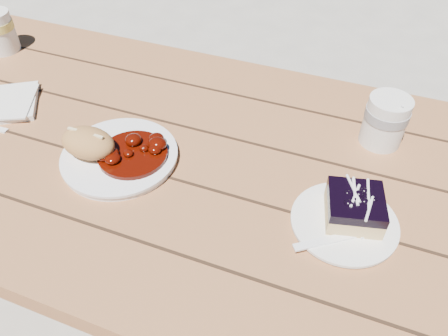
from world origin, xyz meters
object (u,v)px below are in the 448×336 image
(main_plate, at_px, (120,157))
(coffee_cup, at_px, (385,121))
(blueberry_cake, at_px, (355,207))
(dessert_plate, at_px, (344,223))
(picnic_table, at_px, (232,215))
(bread_roll, at_px, (88,143))

(main_plate, relative_size, coffee_cup, 2.13)
(main_plate, distance_m, blueberry_cake, 0.48)
(main_plate, height_order, dessert_plate, main_plate)
(blueberry_cake, height_order, coffee_cup, coffee_cup)
(picnic_table, xyz_separation_m, dessert_plate, (0.24, -0.07, 0.17))
(picnic_table, height_order, main_plate, main_plate)
(bread_roll, bearing_deg, blueberry_cake, 3.29)
(picnic_table, height_order, coffee_cup, coffee_cup)
(blueberry_cake, bearing_deg, coffee_cup, 71.65)
(blueberry_cake, bearing_deg, picnic_table, 153.45)
(picnic_table, xyz_separation_m, blueberry_cake, (0.25, -0.06, 0.20))
(bread_roll, distance_m, coffee_cup, 0.62)
(picnic_table, bearing_deg, main_plate, -163.05)
(picnic_table, xyz_separation_m, coffee_cup, (0.27, 0.19, 0.22))
(bread_roll, relative_size, dessert_plate, 0.62)
(main_plate, xyz_separation_m, coffee_cup, (0.50, 0.26, 0.05))
(dessert_plate, relative_size, blueberry_cake, 1.60)
(main_plate, bearing_deg, dessert_plate, -0.53)
(picnic_table, distance_m, bread_roll, 0.36)
(dessert_plate, bearing_deg, picnic_table, 163.10)
(bread_roll, bearing_deg, picnic_table, 17.55)
(dessert_plate, xyz_separation_m, coffee_cup, (0.03, 0.26, 0.05))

